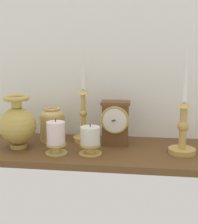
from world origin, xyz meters
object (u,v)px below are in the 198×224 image
object	(u,v)px
candlestick_tall_left	(83,110)
pillar_candle_front	(90,139)
brass_vase_bulbous	(18,124)
mantel_clock	(115,122)
brass_vase_jar	(52,124)
pillar_candle_near_clock	(56,137)
candlestick_tall_center	(183,125)

from	to	relation	value
candlestick_tall_left	pillar_candle_front	world-z (taller)	candlestick_tall_left
brass_vase_bulbous	pillar_candle_front	xyz separation A→B (cm)	(28.22, -3.30, -3.84)
mantel_clock	candlestick_tall_left	world-z (taller)	candlestick_tall_left
mantel_clock	brass_vase_jar	xyz separation A→B (cm)	(-25.86, 1.84, -1.81)
pillar_candle_front	pillar_candle_near_clock	distance (cm)	12.33
candlestick_tall_center	brass_vase_jar	distance (cm)	51.48
brass_vase_jar	pillar_candle_near_clock	world-z (taller)	brass_vase_jar
mantel_clock	brass_vase_bulbous	xyz separation A→B (cm)	(-36.19, -8.83, 0.21)
candlestick_tall_left	pillar_candle_near_clock	world-z (taller)	candlestick_tall_left
mantel_clock	brass_vase_bulbous	size ratio (longest dim) A/B	0.86
mantel_clock	candlestick_tall_center	xyz separation A→B (cm)	(24.72, -7.18, 1.38)
brass_vase_jar	brass_vase_bulbous	bearing A→B (deg)	-134.03
brass_vase_bulbous	brass_vase_jar	bearing A→B (deg)	45.97
mantel_clock	candlestick_tall_center	distance (cm)	25.77
candlestick_tall_left	brass_vase_jar	bearing A→B (deg)	-174.44
candlestick_tall_center	mantel_clock	bearing A→B (deg)	163.80
candlestick_tall_center	brass_vase_bulbous	distance (cm)	60.93
candlestick_tall_left	candlestick_tall_center	size ratio (longest dim) A/B	1.01
candlestick_tall_left	brass_vase_bulbous	distance (cm)	26.13
mantel_clock	pillar_candle_near_clock	xyz separation A→B (cm)	(-20.22, -13.21, -2.82)
mantel_clock	candlestick_tall_left	size ratio (longest dim) A/B	0.42
brass_vase_bulbous	brass_vase_jar	size ratio (longest dim) A/B	1.46
pillar_candle_front	brass_vase_jar	bearing A→B (deg)	142.02
candlestick_tall_center	pillar_candle_front	distance (cm)	33.43
pillar_candle_front	candlestick_tall_center	bearing A→B (deg)	8.62
pillar_candle_near_clock	candlestick_tall_center	bearing A→B (deg)	7.64
candlestick_tall_center	pillar_candle_front	size ratio (longest dim) A/B	3.62
brass_vase_bulbous	pillar_candle_near_clock	world-z (taller)	brass_vase_bulbous
mantel_clock	brass_vase_bulbous	distance (cm)	37.25
brass_vase_jar	pillar_candle_near_clock	distance (cm)	16.11
brass_vase_bulbous	pillar_candle_near_clock	xyz separation A→B (cm)	(15.96, -4.38, -3.03)
pillar_candle_front	brass_vase_bulbous	bearing A→B (deg)	173.33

